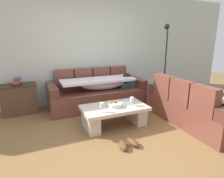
{
  "coord_description": "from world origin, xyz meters",
  "views": [
    {
      "loc": [
        -1.31,
        -2.5,
        1.59
      ],
      "look_at": [
        0.23,
        1.04,
        0.55
      ],
      "focal_mm": 30.07,
      "sensor_mm": 36.0,
      "label": 1
    }
  ],
  "objects_px": {
    "floor_lamp": "(165,57)",
    "couch_near_window": "(195,106)",
    "fruit_bowl": "(114,104)",
    "wine_glass_near_right": "(132,100)",
    "open_magazine": "(125,103)",
    "book_stack_on_cabinet": "(17,82)",
    "coffee_table": "(114,113)",
    "couch_along_wall": "(98,92)",
    "pair_of_shoes": "(128,144)",
    "wine_glass_near_left": "(102,106)",
    "side_cabinet": "(20,99)"
  },
  "relations": [
    {
      "from": "wine_glass_near_right",
      "to": "pair_of_shoes",
      "type": "relative_size",
      "value": 0.49
    },
    {
      "from": "coffee_table",
      "to": "pair_of_shoes",
      "type": "relative_size",
      "value": 3.56
    },
    {
      "from": "coffee_table",
      "to": "floor_lamp",
      "type": "distance_m",
      "value": 2.38
    },
    {
      "from": "coffee_table",
      "to": "couch_along_wall",
      "type": "bearing_deg",
      "value": 85.42
    },
    {
      "from": "open_magazine",
      "to": "floor_lamp",
      "type": "bearing_deg",
      "value": 36.56
    },
    {
      "from": "wine_glass_near_left",
      "to": "open_magazine",
      "type": "distance_m",
      "value": 0.63
    },
    {
      "from": "open_magazine",
      "to": "book_stack_on_cabinet",
      "type": "height_order",
      "value": "book_stack_on_cabinet"
    },
    {
      "from": "couch_near_window",
      "to": "open_magazine",
      "type": "bearing_deg",
      "value": 64.65
    },
    {
      "from": "fruit_bowl",
      "to": "floor_lamp",
      "type": "height_order",
      "value": "floor_lamp"
    },
    {
      "from": "wine_glass_near_left",
      "to": "open_magazine",
      "type": "relative_size",
      "value": 0.59
    },
    {
      "from": "coffee_table",
      "to": "side_cabinet",
      "type": "relative_size",
      "value": 1.67
    },
    {
      "from": "wine_glass_near_right",
      "to": "floor_lamp",
      "type": "xyz_separation_m",
      "value": [
        1.63,
        1.15,
        0.62
      ]
    },
    {
      "from": "fruit_bowl",
      "to": "open_magazine",
      "type": "xyz_separation_m",
      "value": [
        0.26,
        0.07,
        -0.04
      ]
    },
    {
      "from": "coffee_table",
      "to": "pair_of_shoes",
      "type": "height_order",
      "value": "coffee_table"
    },
    {
      "from": "fruit_bowl",
      "to": "wine_glass_near_left",
      "type": "relative_size",
      "value": 1.69
    },
    {
      "from": "couch_near_window",
      "to": "side_cabinet",
      "type": "height_order",
      "value": "couch_near_window"
    },
    {
      "from": "couch_near_window",
      "to": "book_stack_on_cabinet",
      "type": "bearing_deg",
      "value": 58.85
    },
    {
      "from": "open_magazine",
      "to": "couch_along_wall",
      "type": "bearing_deg",
      "value": 105.11
    },
    {
      "from": "open_magazine",
      "to": "fruit_bowl",
      "type": "bearing_deg",
      "value": -158.71
    },
    {
      "from": "coffee_table",
      "to": "book_stack_on_cabinet",
      "type": "relative_size",
      "value": 5.32
    },
    {
      "from": "coffee_table",
      "to": "wine_glass_near_right",
      "type": "relative_size",
      "value": 7.23
    },
    {
      "from": "open_magazine",
      "to": "side_cabinet",
      "type": "relative_size",
      "value": 0.39
    },
    {
      "from": "couch_along_wall",
      "to": "floor_lamp",
      "type": "distance_m",
      "value": 2.01
    },
    {
      "from": "floor_lamp",
      "to": "book_stack_on_cabinet",
      "type": "bearing_deg",
      "value": 174.78
    },
    {
      "from": "floor_lamp",
      "to": "couch_along_wall",
      "type": "bearing_deg",
      "value": 176.83
    },
    {
      "from": "couch_near_window",
      "to": "fruit_bowl",
      "type": "xyz_separation_m",
      "value": [
        -1.46,
        0.5,
        0.09
      ]
    },
    {
      "from": "wine_glass_near_right",
      "to": "pair_of_shoes",
      "type": "distance_m",
      "value": 0.9
    },
    {
      "from": "open_magazine",
      "to": "pair_of_shoes",
      "type": "relative_size",
      "value": 0.83
    },
    {
      "from": "couch_along_wall",
      "to": "wine_glass_near_left",
      "type": "height_order",
      "value": "couch_along_wall"
    },
    {
      "from": "coffee_table",
      "to": "book_stack_on_cabinet",
      "type": "distance_m",
      "value": 2.2
    },
    {
      "from": "open_magazine",
      "to": "couch_near_window",
      "type": "bearing_deg",
      "value": -19.0
    },
    {
      "from": "couch_along_wall",
      "to": "pair_of_shoes",
      "type": "xyz_separation_m",
      "value": [
        -0.19,
        -1.9,
        -0.29
      ]
    },
    {
      "from": "open_magazine",
      "to": "side_cabinet",
      "type": "bearing_deg",
      "value": 151.65
    },
    {
      "from": "wine_glass_near_left",
      "to": "couch_near_window",
      "type": "bearing_deg",
      "value": -10.68
    },
    {
      "from": "wine_glass_near_left",
      "to": "pair_of_shoes",
      "type": "xyz_separation_m",
      "value": [
        0.21,
        -0.58,
        -0.45
      ]
    },
    {
      "from": "wine_glass_near_right",
      "to": "floor_lamp",
      "type": "height_order",
      "value": "floor_lamp"
    },
    {
      "from": "couch_along_wall",
      "to": "floor_lamp",
      "type": "xyz_separation_m",
      "value": [
        1.85,
        -0.1,
        0.78
      ]
    },
    {
      "from": "coffee_table",
      "to": "wine_glass_near_right",
      "type": "height_order",
      "value": "wine_glass_near_right"
    },
    {
      "from": "fruit_bowl",
      "to": "wine_glass_near_right",
      "type": "distance_m",
      "value": 0.33
    },
    {
      "from": "couch_along_wall",
      "to": "wine_glass_near_right",
      "type": "distance_m",
      "value": 1.28
    },
    {
      "from": "wine_glass_near_right",
      "to": "book_stack_on_cabinet",
      "type": "height_order",
      "value": "book_stack_on_cabinet"
    },
    {
      "from": "floor_lamp",
      "to": "couch_near_window",
      "type": "bearing_deg",
      "value": -107.07
    },
    {
      "from": "coffee_table",
      "to": "wine_glass_near_left",
      "type": "height_order",
      "value": "wine_glass_near_left"
    },
    {
      "from": "side_cabinet",
      "to": "book_stack_on_cabinet",
      "type": "bearing_deg",
      "value": -171.98
    },
    {
      "from": "pair_of_shoes",
      "to": "coffee_table",
      "type": "bearing_deg",
      "value": 82.37
    },
    {
      "from": "couch_near_window",
      "to": "book_stack_on_cabinet",
      "type": "relative_size",
      "value": 8.18
    },
    {
      "from": "fruit_bowl",
      "to": "wine_glass_near_right",
      "type": "xyz_separation_m",
      "value": [
        0.31,
        -0.1,
        0.08
      ]
    },
    {
      "from": "book_stack_on_cabinet",
      "to": "pair_of_shoes",
      "type": "relative_size",
      "value": 0.67
    },
    {
      "from": "coffee_table",
      "to": "book_stack_on_cabinet",
      "type": "bearing_deg",
      "value": 140.08
    },
    {
      "from": "open_magazine",
      "to": "book_stack_on_cabinet",
      "type": "relative_size",
      "value": 1.24
    }
  ]
}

